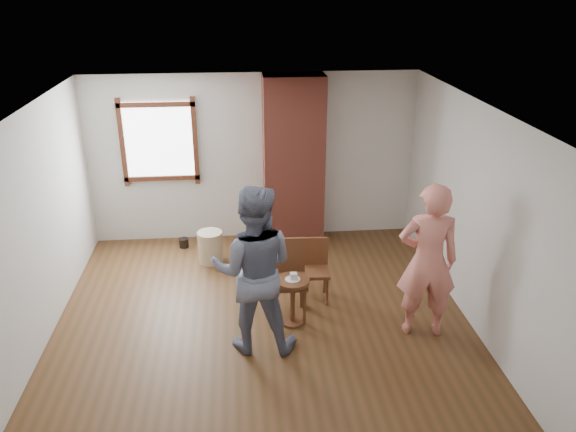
{
  "coord_description": "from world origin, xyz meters",
  "views": [
    {
      "loc": [
        -0.24,
        -5.55,
        3.89
      ],
      "look_at": [
        0.36,
        0.8,
        1.15
      ],
      "focal_mm": 35.0,
      "sensor_mm": 36.0,
      "label": 1
    }
  ],
  "objects_px": {
    "person_pink": "(428,261)",
    "dining_chair_right": "(314,266)",
    "man": "(254,270)",
    "dining_chair_left": "(288,274)",
    "side_table": "(293,294)",
    "stoneware_crock": "(210,247)"
  },
  "relations": [
    {
      "from": "man",
      "to": "person_pink",
      "type": "distance_m",
      "value": 1.96
    },
    {
      "from": "dining_chair_left",
      "to": "man",
      "type": "xyz_separation_m",
      "value": [
        -0.43,
        -0.64,
        0.43
      ]
    },
    {
      "from": "side_table",
      "to": "person_pink",
      "type": "bearing_deg",
      "value": -12.04
    },
    {
      "from": "person_pink",
      "to": "dining_chair_right",
      "type": "bearing_deg",
      "value": -29.18
    },
    {
      "from": "dining_chair_left",
      "to": "person_pink",
      "type": "relative_size",
      "value": 0.52
    },
    {
      "from": "stoneware_crock",
      "to": "man",
      "type": "distance_m",
      "value": 2.29
    },
    {
      "from": "dining_chair_left",
      "to": "stoneware_crock",
      "type": "bearing_deg",
      "value": 125.02
    },
    {
      "from": "dining_chair_left",
      "to": "man",
      "type": "height_order",
      "value": "man"
    },
    {
      "from": "stoneware_crock",
      "to": "person_pink",
      "type": "relative_size",
      "value": 0.25
    },
    {
      "from": "dining_chair_left",
      "to": "person_pink",
      "type": "xyz_separation_m",
      "value": [
        1.53,
        -0.56,
        0.39
      ]
    },
    {
      "from": "stoneware_crock",
      "to": "person_pink",
      "type": "distance_m",
      "value": 3.31
    },
    {
      "from": "dining_chair_left",
      "to": "man",
      "type": "distance_m",
      "value": 0.88
    },
    {
      "from": "dining_chair_right",
      "to": "person_pink",
      "type": "height_order",
      "value": "person_pink"
    },
    {
      "from": "dining_chair_right",
      "to": "side_table",
      "type": "bearing_deg",
      "value": -117.11
    },
    {
      "from": "person_pink",
      "to": "man",
      "type": "bearing_deg",
      "value": 11.0
    },
    {
      "from": "stoneware_crock",
      "to": "man",
      "type": "bearing_deg",
      "value": -74.71
    },
    {
      "from": "dining_chair_right",
      "to": "man",
      "type": "relative_size",
      "value": 0.42
    },
    {
      "from": "stoneware_crock",
      "to": "dining_chair_left",
      "type": "height_order",
      "value": "dining_chair_left"
    },
    {
      "from": "stoneware_crock",
      "to": "person_pink",
      "type": "xyz_separation_m",
      "value": [
        2.53,
        -2.02,
        0.7
      ]
    },
    {
      "from": "person_pink",
      "to": "side_table",
      "type": "bearing_deg",
      "value": -3.42
    },
    {
      "from": "side_table",
      "to": "person_pink",
      "type": "relative_size",
      "value": 0.32
    },
    {
      "from": "dining_chair_left",
      "to": "person_pink",
      "type": "bearing_deg",
      "value": -19.34
    }
  ]
}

